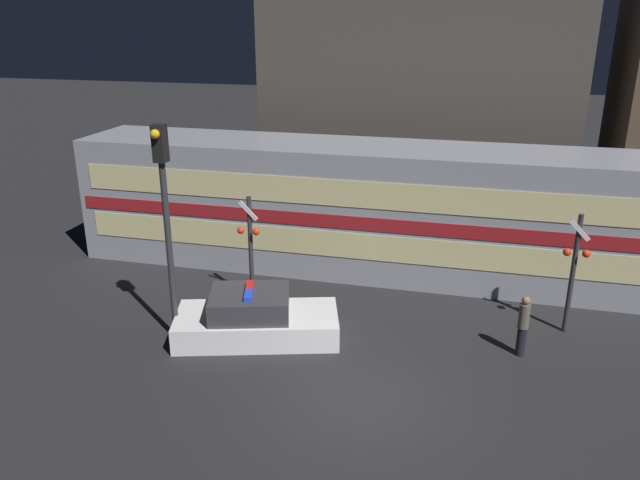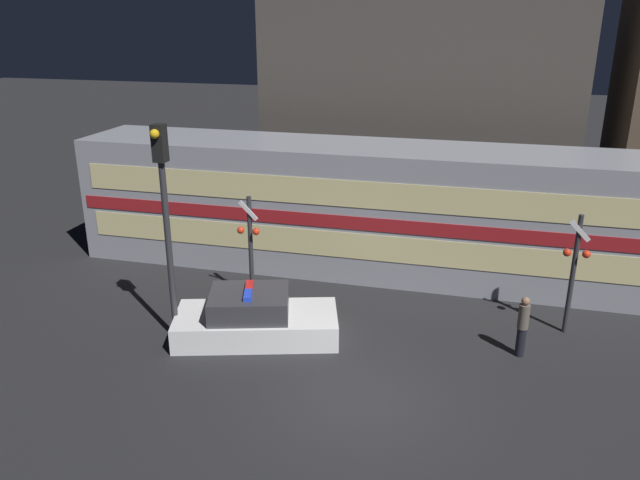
% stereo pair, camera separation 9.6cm
% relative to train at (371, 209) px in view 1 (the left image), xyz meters
% --- Properties ---
extents(ground_plane, '(120.00, 120.00, 0.00)m').
position_rel_train_xyz_m(ground_plane, '(1.15, -7.60, -2.08)').
color(ground_plane, black).
extents(train, '(19.48, 3.16, 4.15)m').
position_rel_train_xyz_m(train, '(0.00, 0.00, 0.00)').
color(train, gray).
rests_on(train, ground_plane).
extents(police_car, '(4.60, 3.00, 1.41)m').
position_rel_train_xyz_m(police_car, '(-2.08, -5.50, -1.55)').
color(police_car, silver).
rests_on(police_car, ground_plane).
extents(pedestrian, '(0.27, 0.27, 1.61)m').
position_rel_train_xyz_m(pedestrian, '(4.68, -4.72, -1.25)').
color(pedestrian, black).
rests_on(pedestrian, ground_plane).
extents(crossing_signal_near, '(0.68, 0.30, 3.32)m').
position_rel_train_xyz_m(crossing_signal_near, '(5.91, -3.16, -0.22)').
color(crossing_signal_near, '#2D2D33').
rests_on(crossing_signal_near, ground_plane).
extents(crossing_signal_far, '(0.68, 0.30, 3.26)m').
position_rel_train_xyz_m(crossing_signal_far, '(-2.89, -3.53, -0.25)').
color(crossing_signal_far, '#2D2D33').
rests_on(crossing_signal_far, ground_plane).
extents(traffic_light_corner, '(0.30, 0.46, 5.66)m').
position_rel_train_xyz_m(traffic_light_corner, '(-4.07, -6.10, 1.54)').
color(traffic_light_corner, '#2D2D33').
rests_on(traffic_light_corner, ground_plane).
extents(building_left, '(11.89, 6.28, 8.63)m').
position_rel_train_xyz_m(building_left, '(0.79, 6.81, 2.24)').
color(building_left, '#47423D').
rests_on(building_left, ground_plane).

